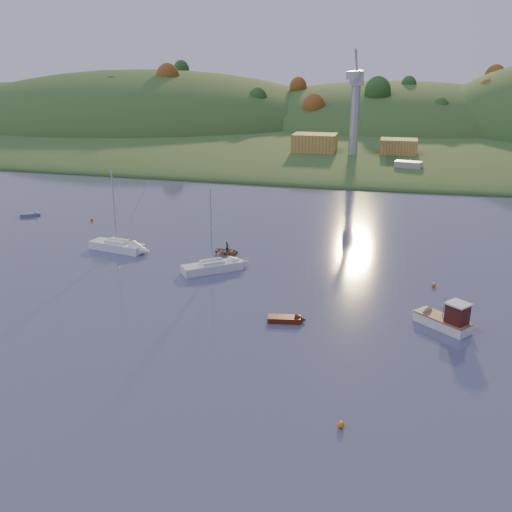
% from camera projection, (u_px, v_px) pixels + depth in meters
% --- Properties ---
extents(ground, '(500.00, 500.00, 0.00)m').
position_uv_depth(ground, '(144.00, 508.00, 32.99)').
color(ground, '#323953').
rests_on(ground, ground).
extents(far_shore, '(620.00, 220.00, 1.50)m').
position_uv_depth(far_shore, '(369.00, 123.00, 244.45)').
color(far_shore, '#2F4C1E').
rests_on(far_shore, ground).
extents(shore_slope, '(640.00, 150.00, 7.00)m').
position_uv_depth(shore_slope, '(357.00, 142.00, 184.69)').
color(shore_slope, '#2F4C1E').
rests_on(shore_slope, ground).
extents(hill_left_far, '(120.00, 100.00, 32.00)m').
position_uv_depth(hill_left_far, '(20.00, 118.00, 266.85)').
color(hill_left_far, '#2F4C1E').
rests_on(hill_left_far, ground).
extents(hill_left, '(170.00, 140.00, 44.00)m').
position_uv_depth(hill_left, '(145.00, 125.00, 237.23)').
color(hill_left, '#2F4C1E').
rests_on(hill_left, ground).
extents(hill_center, '(140.00, 120.00, 36.00)m').
position_uv_depth(hill_center, '(392.00, 128.00, 223.80)').
color(hill_center, '#2F4C1E').
rests_on(hill_center, ground).
extents(hillside_trees, '(280.00, 50.00, 32.00)m').
position_uv_depth(hillside_trees, '(362.00, 135.00, 203.08)').
color(hillside_trees, '#224E1C').
rests_on(hillside_trees, ground).
extents(wharf, '(42.00, 16.00, 2.40)m').
position_uv_depth(wharf, '(365.00, 160.00, 143.64)').
color(wharf, slate).
rests_on(wharf, ground).
extents(shed_west, '(11.00, 8.00, 4.80)m').
position_uv_depth(shed_west, '(315.00, 143.00, 146.34)').
color(shed_west, '#AA7538').
rests_on(shed_west, wharf).
extents(shed_east, '(9.00, 7.00, 4.00)m').
position_uv_depth(shed_east, '(398.00, 147.00, 142.64)').
color(shed_east, '#AA7538').
rests_on(shed_east, wharf).
extents(dock_crane, '(3.20, 28.00, 20.30)m').
position_uv_depth(dock_crane, '(355.00, 95.00, 135.86)').
color(dock_crane, '#B7B7BC').
rests_on(dock_crane, wharf).
extents(fishing_boat, '(6.22, 5.59, 4.09)m').
position_uv_depth(fishing_boat, '(439.00, 317.00, 55.59)').
color(fishing_boat, silver).
rests_on(fishing_boat, ground).
extents(sailboat_near, '(7.22, 6.37, 10.33)m').
position_uv_depth(sailboat_near, '(212.00, 266.00, 70.23)').
color(sailboat_near, white).
rests_on(sailboat_near, ground).
extents(sailboat_far, '(8.29, 3.91, 11.07)m').
position_uv_depth(sailboat_far, '(117.00, 245.00, 78.09)').
color(sailboat_far, white).
rests_on(sailboat_far, ground).
extents(canoe, '(3.61, 2.74, 0.70)m').
position_uv_depth(canoe, '(227.00, 251.00, 76.79)').
color(canoe, '#A08058').
rests_on(canoe, ground).
extents(paddler, '(0.39, 0.55, 1.42)m').
position_uv_depth(paddler, '(227.00, 249.00, 76.67)').
color(paddler, black).
rests_on(paddler, ground).
extents(red_tender, '(4.00, 1.90, 1.31)m').
position_uv_depth(red_tender, '(292.00, 319.00, 56.60)').
color(red_tender, '#54190C').
rests_on(red_tender, ground).
extents(grey_dinghy, '(3.56, 2.63, 1.26)m').
position_uv_depth(grey_dinghy, '(34.00, 215.00, 95.72)').
color(grey_dinghy, slate).
rests_on(grey_dinghy, ground).
extents(work_vessel, '(14.27, 7.27, 3.50)m').
position_uv_depth(work_vessel, '(408.00, 171.00, 128.40)').
color(work_vessel, slate).
rests_on(work_vessel, ground).
extents(buoy_0, '(0.50, 0.50, 0.50)m').
position_uv_depth(buoy_0, '(341.00, 425.00, 40.18)').
color(buoy_0, '#FF660D').
rests_on(buoy_0, ground).
extents(buoy_1, '(0.50, 0.50, 0.50)m').
position_uv_depth(buoy_1, '(434.00, 285.00, 65.45)').
color(buoy_1, '#FF660D').
rests_on(buoy_1, ground).
extents(buoy_2, '(0.50, 0.50, 0.50)m').
position_uv_depth(buoy_2, '(92.00, 219.00, 92.79)').
color(buoy_2, '#FF660D').
rests_on(buoy_2, ground).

